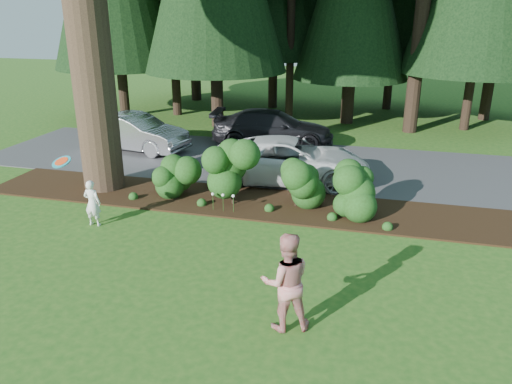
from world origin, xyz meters
TOP-DOWN VIEW (x-y plane):
  - ground at (0.00, 0.00)m, footprint 80.00×80.00m
  - mulch_bed at (0.00, 3.25)m, footprint 16.00×2.50m
  - driveway at (0.00, 7.50)m, footprint 22.00×6.00m
  - shrub_row at (0.77, 3.14)m, footprint 6.53×1.60m
  - lily_cluster at (-0.30, 2.40)m, footprint 0.69×0.09m
  - car_silver_wagon at (-5.73, 7.64)m, footprint 4.59×2.22m
  - car_white_suv at (0.99, 5.45)m, footprint 5.39×2.93m
  - car_dark_suv at (-0.58, 9.80)m, footprint 5.17×2.54m
  - child at (-3.32, 0.71)m, footprint 0.46×0.31m
  - adult at (2.45, -2.41)m, footprint 1.08×0.97m
  - frisbee at (-4.10, 0.74)m, footprint 0.53×0.48m

SIDE VIEW (x-z plane):
  - ground at x=0.00m, z-range 0.00..0.00m
  - driveway at x=0.00m, z-range 0.00..0.03m
  - mulch_bed at x=0.00m, z-range 0.00..0.05m
  - lily_cluster at x=-0.30m, z-range 0.21..0.78m
  - child at x=-3.32m, z-range 0.00..1.25m
  - car_white_suv at x=0.99m, z-range 0.03..1.46m
  - car_dark_suv at x=-0.58m, z-range 0.03..1.48m
  - car_silver_wagon at x=-5.73m, z-range 0.03..1.48m
  - shrub_row at x=0.77m, z-range 0.00..1.61m
  - adult at x=2.45m, z-range 0.00..1.83m
  - frisbee at x=-4.10m, z-range 1.54..1.81m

